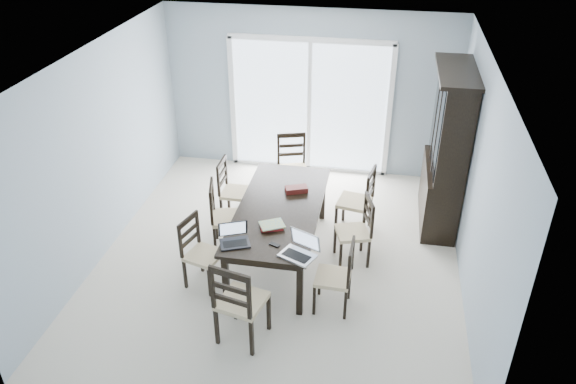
% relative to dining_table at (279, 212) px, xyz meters
% --- Properties ---
extents(floor, '(5.00, 5.00, 0.00)m').
position_rel_dining_table_xyz_m(floor, '(0.00, 0.00, -0.67)').
color(floor, beige).
rests_on(floor, ground).
extents(ceiling, '(5.00, 5.00, 0.00)m').
position_rel_dining_table_xyz_m(ceiling, '(0.00, 0.00, 1.93)').
color(ceiling, white).
rests_on(ceiling, back_wall).
extents(back_wall, '(4.50, 0.02, 2.60)m').
position_rel_dining_table_xyz_m(back_wall, '(0.00, 2.50, 0.63)').
color(back_wall, '#90A0AC').
rests_on(back_wall, floor).
extents(wall_left, '(0.02, 5.00, 2.60)m').
position_rel_dining_table_xyz_m(wall_left, '(-2.25, 0.00, 0.63)').
color(wall_left, '#90A0AC').
rests_on(wall_left, floor).
extents(wall_right, '(0.02, 5.00, 2.60)m').
position_rel_dining_table_xyz_m(wall_right, '(2.25, 0.00, 0.63)').
color(wall_right, '#90A0AC').
rests_on(wall_right, floor).
extents(balcony, '(4.50, 2.00, 0.10)m').
position_rel_dining_table_xyz_m(balcony, '(0.00, 3.50, -0.72)').
color(balcony, gray).
rests_on(balcony, ground).
extents(railing, '(4.50, 0.06, 1.10)m').
position_rel_dining_table_xyz_m(railing, '(0.00, 4.50, -0.12)').
color(railing, '#99999E').
rests_on(railing, balcony).
extents(dining_table, '(1.00, 2.20, 0.75)m').
position_rel_dining_table_xyz_m(dining_table, '(0.00, 0.00, 0.00)').
color(dining_table, black).
rests_on(dining_table, floor).
extents(china_hutch, '(0.50, 1.38, 2.20)m').
position_rel_dining_table_xyz_m(china_hutch, '(2.02, 1.25, 0.40)').
color(china_hutch, black).
rests_on(china_hutch, floor).
extents(sliding_door, '(2.52, 0.05, 2.18)m').
position_rel_dining_table_xyz_m(sliding_door, '(0.00, 2.48, 0.41)').
color(sliding_door, silver).
rests_on(sliding_door, floor).
extents(chair_left_near, '(0.49, 0.48, 1.02)m').
position_rel_dining_table_xyz_m(chair_left_near, '(-0.85, -0.66, -0.13)').
color(chair_left_near, black).
rests_on(chair_left_near, floor).
extents(chair_left_mid, '(0.51, 0.50, 1.09)m').
position_rel_dining_table_xyz_m(chair_left_mid, '(-0.78, 0.08, -0.09)').
color(chair_left_mid, black).
rests_on(chair_left_mid, floor).
extents(chair_left_far, '(0.41, 0.40, 1.05)m').
position_rel_dining_table_xyz_m(chair_left_far, '(-0.85, 0.78, -0.12)').
color(chair_left_far, black).
rests_on(chair_left_far, floor).
extents(chair_right_near, '(0.41, 0.40, 1.02)m').
position_rel_dining_table_xyz_m(chair_right_near, '(0.85, -0.82, -0.13)').
color(chair_right_near, black).
rests_on(chair_right_near, floor).
extents(chair_right_mid, '(0.50, 0.49, 1.04)m').
position_rel_dining_table_xyz_m(chair_right_mid, '(0.99, 0.12, -0.13)').
color(chair_right_mid, black).
rests_on(chair_right_mid, floor).
extents(chair_right_far, '(0.50, 0.49, 1.12)m').
position_rel_dining_table_xyz_m(chair_right_far, '(0.97, 0.76, -0.08)').
color(chair_right_far, black).
rests_on(chair_right_far, floor).
extents(chair_end_near, '(0.54, 0.55, 1.20)m').
position_rel_dining_table_xyz_m(chair_end_near, '(-0.13, -1.55, -0.04)').
color(chair_end_near, black).
rests_on(chair_end_near, floor).
extents(chair_end_far, '(0.54, 0.54, 1.13)m').
position_rel_dining_table_xyz_m(chair_end_far, '(-0.11, 1.57, -0.07)').
color(chair_end_far, black).
rests_on(chair_end_far, floor).
extents(laptop_dark, '(0.39, 0.33, 0.22)m').
position_rel_dining_table_xyz_m(laptop_dark, '(-0.34, -0.85, 0.13)').
color(laptop_dark, black).
rests_on(laptop_dark, dining_table).
extents(laptop_silver, '(0.44, 0.39, 0.25)m').
position_rel_dining_table_xyz_m(laptop_silver, '(0.38, -0.95, 0.14)').
color(laptop_silver, silver).
rests_on(laptop_silver, dining_table).
extents(book_stack, '(0.34, 0.31, 0.05)m').
position_rel_dining_table_xyz_m(book_stack, '(-0.01, -0.45, 0.10)').
color(book_stack, maroon).
rests_on(book_stack, dining_table).
extents(cell_phone, '(0.13, 0.10, 0.01)m').
position_rel_dining_table_xyz_m(cell_phone, '(0.10, -0.79, 0.08)').
color(cell_phone, black).
rests_on(cell_phone, dining_table).
extents(game_box, '(0.31, 0.23, 0.07)m').
position_rel_dining_table_xyz_m(game_box, '(0.14, 0.40, 0.11)').
color(game_box, '#4F150F').
rests_on(game_box, dining_table).
extents(hot_tub, '(1.92, 1.79, 0.86)m').
position_rel_dining_table_xyz_m(hot_tub, '(-0.23, 3.40, -0.24)').
color(hot_tub, brown).
rests_on(hot_tub, balcony).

